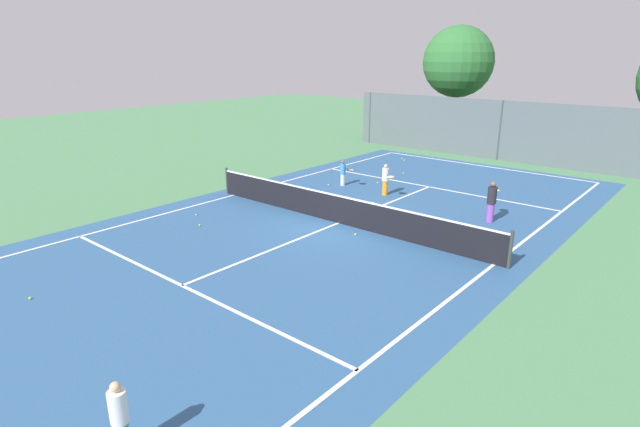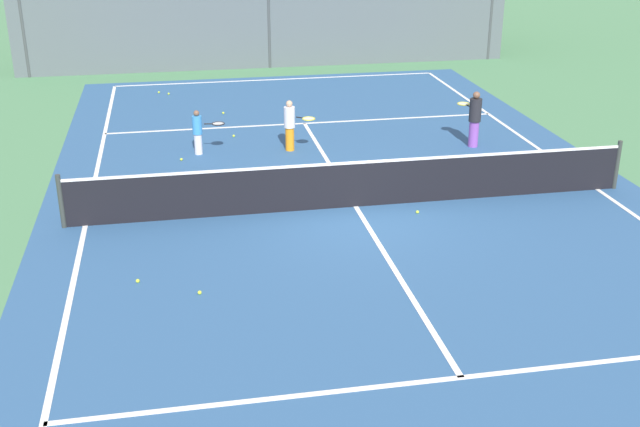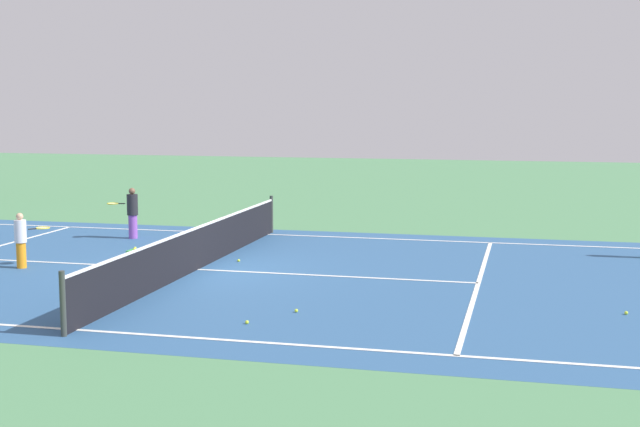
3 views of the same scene
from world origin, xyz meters
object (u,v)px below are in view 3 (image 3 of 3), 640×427
Objects in this scene: tennis_ball_4 at (239,261)px; tennis_ball_9 at (247,322)px; tennis_ball_0 at (296,311)px; ball_crate at (136,257)px; player_2 at (132,212)px; player_1 at (22,239)px; tennis_ball_7 at (109,285)px; tennis_ball_1 at (626,313)px.

tennis_ball_9 is at bearing -159.57° from tennis_ball_4.
ball_crate is at bearing 53.80° from tennis_ball_0.
player_2 reaches higher than ball_crate.
player_1 is 19.64× the size of tennis_ball_0.
ball_crate reaches higher than tennis_ball_7.
player_2 is at bearing 26.98° from ball_crate.
tennis_ball_0 is 1.00× the size of tennis_ball_7.
tennis_ball_4 is at bearing -67.56° from player_1.
tennis_ball_0 and tennis_ball_4 have the same top height.
tennis_ball_0 is (-7.32, -6.82, -0.71)m from player_2.
ball_crate is 11.06m from tennis_ball_1.
player_1 is 19.64× the size of tennis_ball_4.
player_1 is 7.83m from tennis_ball_0.
player_2 is 10.41m from tennis_ball_9.
player_1 reaches higher than tennis_ball_4.
tennis_ball_1 is 1.00× the size of tennis_ball_9.
tennis_ball_9 is (-8.34, -6.20, -0.71)m from player_2.
player_2 is at bearing 42.96° from tennis_ball_0.
ball_crate is at bearing -153.02° from player_2.
tennis_ball_9 is (-5.59, -2.08, 0.00)m from tennis_ball_4.
tennis_ball_1 is at bearing -70.70° from tennis_ball_9.
player_2 is 10.03m from tennis_ball_0.
player_1 is 7.69m from tennis_ball_9.
tennis_ball_9 is at bearing 109.30° from tennis_ball_1.
player_1 is at bearing 61.39° from tennis_ball_9.
tennis_ball_0 and tennis_ball_9 have the same top height.
tennis_ball_7 is (1.28, 4.43, 0.00)m from tennis_ball_0.
player_2 is at bearing 64.49° from tennis_ball_1.
tennis_ball_1 is 1.00× the size of tennis_ball_7.
tennis_ball_9 is (-1.01, 0.62, 0.00)m from tennis_ball_0.
player_2 is 21.84× the size of tennis_ball_1.
ball_crate reaches higher than tennis_ball_0.
tennis_ball_7 is (-1.38, -2.92, -0.64)m from player_1.
tennis_ball_1 is 6.89m from tennis_ball_9.
player_2 is 6.54m from tennis_ball_7.
player_1 is at bearing 111.46° from ball_crate.
tennis_ball_7 is at bearing 152.31° from tennis_ball_4.
ball_crate is 6.45× the size of tennis_ball_7.
ball_crate is at bearing 113.49° from tennis_ball_4.
player_1 is 19.64× the size of tennis_ball_1.
tennis_ball_0 is 1.00× the size of tennis_ball_4.
tennis_ball_4 is at bearing 20.43° from tennis_ball_9.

